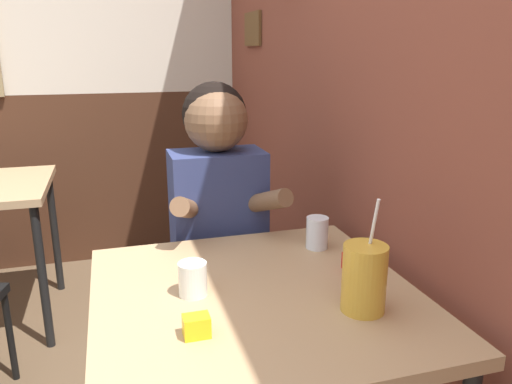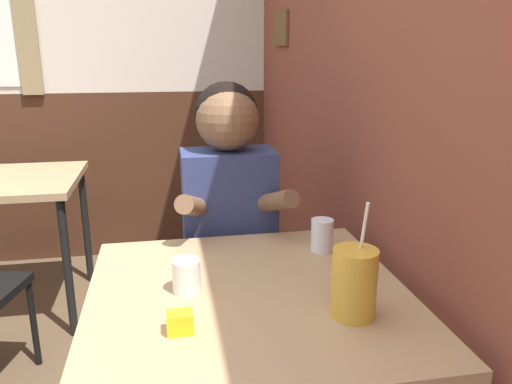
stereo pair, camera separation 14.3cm
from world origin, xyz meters
The scene contains 10 objects.
brick_wall_right centered at (1.17, 1.21, 1.35)m, with size 0.08×4.41×2.70m.
back_wall centered at (-0.01, 2.44, 1.36)m, with size 5.28×0.09×2.70m.
main_table centered at (0.68, 0.27, 0.67)m, with size 0.85×0.85×0.74m.
background_table centered at (-0.36, 1.71, 0.65)m, with size 0.76×0.70×0.74m.
person_seated centered at (0.70, 0.84, 0.68)m, with size 0.42×0.42×1.26m.
cocktail_pitcher centered at (0.90, 0.10, 0.83)m, with size 0.11×0.11×0.29m.
glass_near_pitcher centered at (0.95, 0.51, 0.79)m, with size 0.07×0.07×0.10m.
glass_center centered at (0.51, 0.30, 0.78)m, with size 0.08×0.08×0.09m.
condiment_ketchup centered at (0.99, 0.32, 0.76)m, with size 0.06×0.04×0.05m.
condiment_mustard centered at (0.49, 0.10, 0.76)m, with size 0.06×0.04×0.05m.
Camera 2 is at (0.47, -0.92, 1.36)m, focal length 35.00 mm.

